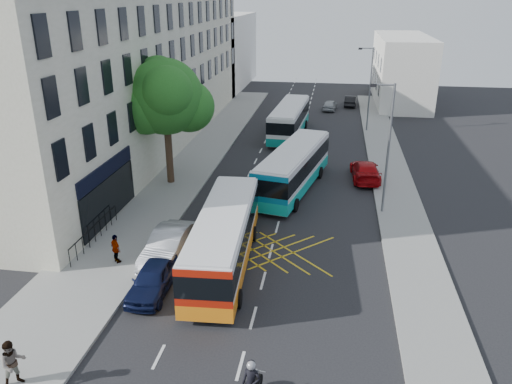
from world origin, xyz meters
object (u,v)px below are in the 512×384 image
at_px(parked_car_blue, 153,279).
at_px(parked_car_silver, 169,245).
at_px(street_tree, 165,98).
at_px(distant_car_silver, 330,105).
at_px(distant_car_grey, 293,109).
at_px(bus_mid, 293,168).
at_px(lamp_far, 369,85).
at_px(pedestrian_far, 116,249).
at_px(lamp_near, 387,143).
at_px(bus_near, 224,238).
at_px(red_hatchback, 365,170).
at_px(pedestrian_near, 13,363).
at_px(distant_car_dark, 351,101).
at_px(bus_far, 289,120).

relative_size(parked_car_blue, parked_car_silver, 0.84).
distance_m(street_tree, distant_car_silver, 29.02).
bearing_deg(distant_car_grey, bus_mid, -89.29).
height_order(lamp_far, parked_car_blue, lamp_far).
bearing_deg(distant_car_grey, pedestrian_far, -104.02).
xyz_separation_m(lamp_near, bus_near, (-8.35, -7.89, -3.06)).
xyz_separation_m(lamp_near, lamp_far, (0.00, 20.00, 0.00)).
relative_size(parked_car_silver, red_hatchback, 0.99).
bearing_deg(lamp_far, pedestrian_far, -115.70).
bearing_deg(parked_car_blue, pedestrian_far, 142.10).
bearing_deg(pedestrian_near, street_tree, 48.13).
bearing_deg(parked_car_blue, pedestrian_near, -112.32).
bearing_deg(red_hatchback, distant_car_dark, -92.32).
xyz_separation_m(distant_car_grey, distant_car_silver, (4.15, 3.01, -0.06)).
distance_m(parked_car_silver, pedestrian_far, 2.65).
xyz_separation_m(bus_near, parked_car_blue, (-2.75, -2.86, -0.86)).
relative_size(street_tree, parked_car_silver, 1.83).
relative_size(pedestrian_near, pedestrian_far, 1.17).
bearing_deg(pedestrian_far, bus_near, -131.27).
bearing_deg(bus_mid, street_tree, -166.97).
height_order(distant_car_grey, pedestrian_near, pedestrian_near).
relative_size(lamp_near, pedestrian_near, 4.42).
bearing_deg(lamp_far, lamp_near, -90.00).
relative_size(lamp_near, distant_car_grey, 1.69).
bearing_deg(bus_mid, bus_near, -91.26).
bearing_deg(street_tree, lamp_near, -11.40).
height_order(bus_near, parked_car_blue, bus_near).
bearing_deg(red_hatchback, bus_near, 57.64).
distance_m(bus_near, bus_mid, 11.36).
distance_m(bus_near, distant_car_grey, 34.10).
relative_size(lamp_far, bus_far, 0.74).
height_order(lamp_near, red_hatchback, lamp_near).
bearing_deg(street_tree, bus_near, -59.65).
bearing_deg(bus_mid, distant_car_grey, 106.71).
xyz_separation_m(lamp_far, pedestrian_near, (-13.79, -37.29, -3.56)).
bearing_deg(pedestrian_near, red_hatchback, 16.25).
bearing_deg(parked_car_silver, bus_near, -1.79).
distance_m(parked_car_blue, pedestrian_near, 7.08).
bearing_deg(parked_car_blue, street_tree, 104.79).
bearing_deg(bus_far, parked_car_blue, -93.85).
bearing_deg(lamp_near, pedestrian_far, -147.89).
distance_m(bus_far, parked_car_silver, 25.25).
bearing_deg(distant_car_dark, parked_car_silver, 79.81).
bearing_deg(lamp_near, bus_far, 113.16).
relative_size(street_tree, bus_mid, 0.80).
bearing_deg(distant_car_grey, distant_car_dark, 36.71).
bearing_deg(lamp_near, street_tree, 168.60).
relative_size(bus_mid, bus_far, 1.02).
xyz_separation_m(street_tree, parked_car_blue, (3.61, -13.72, -5.60)).
xyz_separation_m(street_tree, bus_far, (7.30, 14.34, -4.71)).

